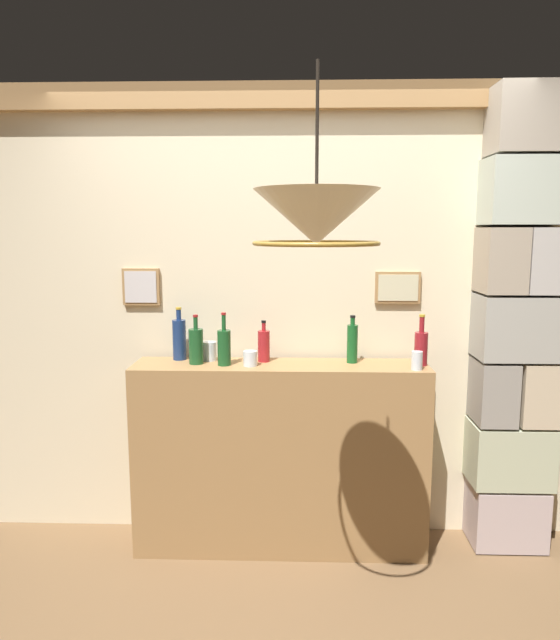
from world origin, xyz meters
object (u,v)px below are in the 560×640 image
liquor_bottle_gin (196,346)px  liquor_bottle_vermouth (179,339)px  liquor_bottle_brandy (224,347)px  glass_tumbler_rocks (250,358)px  liquor_bottle_sherry (352,343)px  glass_tumbler_shot (417,361)px  glass_tumbler_highball (209,351)px  liquor_bottle_bourbon (421,347)px  pendant_lamp (316,219)px  liquor_bottle_port (264,345)px

liquor_bottle_gin → liquor_bottle_vermouth: liquor_bottle_vermouth is taller
liquor_bottle_brandy → liquor_bottle_gin: liquor_bottle_brandy is taller
glass_tumbler_rocks → liquor_bottle_vermouth: bearing=160.5°
liquor_bottle_brandy → liquor_bottle_vermouth: liquor_bottle_vermouth is taller
liquor_bottle_sherry → glass_tumbler_shot: size_ratio=2.69×
glass_tumbler_rocks → glass_tumbler_highball: bearing=152.7°
liquor_bottle_bourbon → liquor_bottle_brandy: bearing=-178.2°
liquor_bottle_brandy → glass_tumbler_shot: bearing=-4.1°
liquor_bottle_gin → glass_tumbler_shot: size_ratio=2.76×
pendant_lamp → liquor_bottle_vermouth: bearing=123.6°
glass_tumbler_highball → liquor_bottle_brandy: bearing=-48.7°
liquor_bottle_vermouth → glass_tumbler_rocks: liquor_bottle_vermouth is taller
liquor_bottle_brandy → pendant_lamp: pendant_lamp is taller
liquor_bottle_port → glass_tumbler_highball: size_ratio=2.17×
liquor_bottle_brandy → glass_tumbler_shot: size_ratio=2.94×
glass_tumbler_shot → glass_tumbler_highball: bearing=170.7°
liquor_bottle_vermouth → glass_tumbler_highball: size_ratio=2.80×
liquor_bottle_gin → pendant_lamp: size_ratio=0.43×
liquor_bottle_brandy → liquor_bottle_gin: 0.16m
liquor_bottle_bourbon → liquor_bottle_gin: size_ratio=1.03×
liquor_bottle_brandy → liquor_bottle_vermouth: 0.30m
liquor_bottle_sherry → glass_tumbler_highball: size_ratio=2.48×
glass_tumbler_shot → liquor_bottle_gin: bearing=175.0°
glass_tumbler_highball → glass_tumbler_shot: (1.11, -0.18, -0.00)m
liquor_bottle_sherry → liquor_bottle_port: 0.48m
liquor_bottle_brandy → liquor_bottle_gin: (-0.16, 0.03, -0.00)m
glass_tumbler_shot → pendant_lamp: size_ratio=0.16×
liquor_bottle_brandy → pendant_lamp: 1.25m
liquor_bottle_brandy → liquor_bottle_bourbon: 1.05m
glass_tumbler_rocks → pendant_lamp: 1.23m
glass_tumbler_highball → pendant_lamp: pendant_lamp is taller
liquor_bottle_port → liquor_bottle_gin: 0.37m
liquor_bottle_vermouth → glass_tumbler_rocks: 0.44m
liquor_bottle_bourbon → liquor_bottle_gin: (-1.21, -0.00, 0.00)m
liquor_bottle_gin → glass_tumbler_rocks: size_ratio=3.32×
liquor_bottle_brandy → glass_tumbler_highball: liquor_bottle_brandy is taller
liquor_bottle_gin → glass_tumbler_highball: liquor_bottle_gin is taller
glass_tumbler_rocks → glass_tumbler_highball: (-0.24, 0.12, 0.01)m
liquor_bottle_port → liquor_bottle_gin: liquor_bottle_gin is taller
liquor_bottle_sherry → liquor_bottle_gin: bearing=-176.5°
liquor_bottle_vermouth → pendant_lamp: (0.73, -1.09, 0.64)m
liquor_bottle_port → liquor_bottle_bourbon: size_ratio=0.83×
glass_tumbler_highball → pendant_lamp: (0.56, -1.07, 0.70)m
liquor_bottle_gin → glass_tumbler_rocks: liquor_bottle_gin is taller
liquor_bottle_port → pendant_lamp: (0.25, -1.06, 0.67)m
liquor_bottle_gin → glass_tumbler_rocks: (0.30, -0.04, -0.06)m
liquor_bottle_gin → liquor_bottle_brandy: bearing=-11.1°
liquor_bottle_vermouth → pendant_lamp: pendant_lamp is taller
liquor_bottle_port → glass_tumbler_shot: size_ratio=2.36×
liquor_bottle_bourbon → liquor_bottle_vermouth: size_ratio=0.93×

